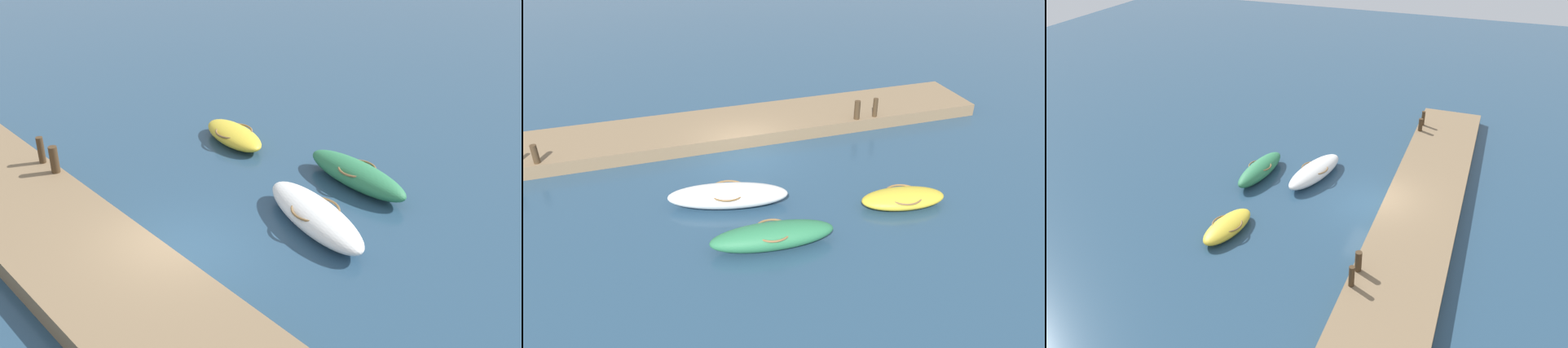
{
  "view_description": "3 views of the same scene",
  "coord_description": "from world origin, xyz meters",
  "views": [
    {
      "loc": [
        12.09,
        -7.99,
        9.99
      ],
      "look_at": [
        -1.2,
        4.08,
        0.54
      ],
      "focal_mm": 43.99,
      "sensor_mm": 36.0,
      "label": 1
    },
    {
      "loc": [
        4.41,
        19.08,
        10.28
      ],
      "look_at": [
        -0.79,
        3.14,
        0.56
      ],
      "focal_mm": 34.91,
      "sensor_mm": 36.0,
      "label": 2
    },
    {
      "loc": [
        -21.15,
        -4.42,
        14.02
      ],
      "look_at": [
        0.67,
        3.81,
        0.67
      ],
      "focal_mm": 35.69,
      "sensor_mm": 36.0,
      "label": 3
    }
  ],
  "objects": [
    {
      "name": "ground_plane",
      "position": [
        0.0,
        0.0,
        0.0
      ],
      "size": [
        84.0,
        84.0,
        0.0
      ],
      "primitive_type": "plane",
      "color": "navy"
    },
    {
      "name": "mooring_post_west",
      "position": [
        -6.56,
        -0.7,
        1.03
      ],
      "size": [
        0.23,
        0.23,
        0.9
      ],
      "primitive_type": "cylinder",
      "color": "#47331E",
      "rests_on": "dock_platform"
    },
    {
      "name": "dock_platform",
      "position": [
        0.0,
        -2.24,
        0.29
      ],
      "size": [
        23.99,
        3.58,
        0.58
      ],
      "primitive_type": "cube",
      "color": "#846B4C",
      "rests_on": "ground_plane"
    },
    {
      "name": "dinghy_yellow",
      "position": [
        -4.48,
        5.73,
        0.31
      ],
      "size": [
        3.26,
        1.76,
        0.61
      ],
      "rotation": [
        0.0,
        0.0,
        -0.15
      ],
      "color": "gold",
      "rests_on": "ground_plane"
    },
    {
      "name": "rowboat_white",
      "position": [
        1.54,
        3.71,
        0.39
      ],
      "size": [
        4.56,
        2.35,
        0.77
      ],
      "rotation": [
        0.0,
        0.0,
        -0.24
      ],
      "color": "white",
      "rests_on": "ground_plane"
    },
    {
      "name": "mooring_post_mid_west",
      "position": [
        -5.63,
        -0.7,
        1.02
      ],
      "size": [
        0.28,
        0.28,
        0.89
      ],
      "primitive_type": "cylinder",
      "color": "#47331E",
      "rests_on": "dock_platform"
    },
    {
      "name": "rowboat_green",
      "position": [
        0.71,
        6.53,
        0.41
      ],
      "size": [
        4.16,
        1.52,
        0.8
      ],
      "rotation": [
        0.0,
        0.0,
        -0.09
      ],
      "color": "#2D7A4C",
      "rests_on": "ground_plane"
    }
  ]
}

